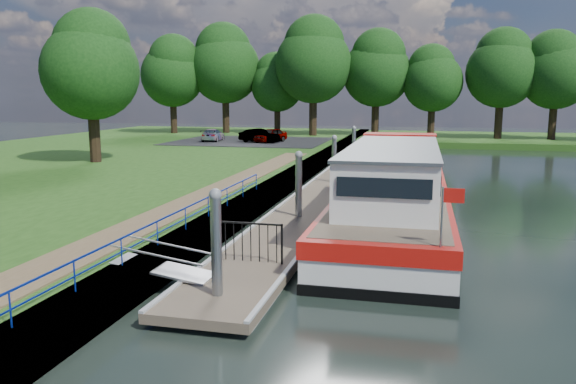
% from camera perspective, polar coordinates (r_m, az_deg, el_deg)
% --- Properties ---
extents(ground, '(160.00, 160.00, 0.00)m').
position_cam_1_polar(ground, '(14.15, -6.43, -11.17)').
color(ground, black).
rests_on(ground, ground).
extents(riverbank, '(32.00, 90.00, 0.78)m').
position_cam_1_polar(riverbank, '(35.80, -25.84, 1.33)').
color(riverbank, '#214914').
rests_on(riverbank, ground).
extents(bank_edge, '(1.10, 90.00, 0.78)m').
position_cam_1_polar(bank_edge, '(28.70, -1.14, 0.45)').
color(bank_edge, '#473D2D').
rests_on(bank_edge, ground).
extents(far_bank, '(60.00, 18.00, 0.60)m').
position_cam_1_polar(far_bank, '(65.02, 19.99, 5.02)').
color(far_bank, '#214914').
rests_on(far_bank, ground).
extents(footpath, '(1.60, 40.00, 0.05)m').
position_cam_1_polar(footpath, '(22.69, -10.12, -1.15)').
color(footpath, brown).
rests_on(footpath, riverbank).
extents(carpark, '(14.00, 12.00, 0.06)m').
position_cam_1_polar(carpark, '(52.93, -3.78, 5.18)').
color(carpark, black).
rests_on(carpark, riverbank).
extents(blue_fence, '(0.04, 18.04, 0.72)m').
position_cam_1_polar(blue_fence, '(17.46, -11.70, -2.77)').
color(blue_fence, '#0C2DBF').
rests_on(blue_fence, riverbank).
extents(pontoon, '(2.50, 30.00, 0.56)m').
position_cam_1_polar(pontoon, '(26.27, 3.16, -0.89)').
color(pontoon, brown).
rests_on(pontoon, ground).
extents(mooring_piles, '(0.30, 27.30, 3.55)m').
position_cam_1_polar(mooring_piles, '(26.09, 3.19, 1.48)').
color(mooring_piles, gray).
rests_on(mooring_piles, ground).
extents(gangway, '(2.58, 1.00, 0.92)m').
position_cam_1_polar(gangway, '(15.07, -12.51, -7.51)').
color(gangway, '#A5A8AD').
rests_on(gangway, ground).
extents(gate_panel, '(1.85, 0.05, 1.15)m').
position_cam_1_polar(gate_panel, '(15.79, -3.81, -4.52)').
color(gate_panel, black).
rests_on(gate_panel, ground).
extents(barge, '(4.36, 21.15, 4.78)m').
position_cam_1_polar(barge, '(24.12, 10.92, 0.17)').
color(barge, black).
rests_on(barge, ground).
extents(horizon_trees, '(54.38, 10.03, 12.87)m').
position_cam_1_polar(horizon_trees, '(61.47, 7.78, 12.42)').
color(horizon_trees, '#332316').
rests_on(horizon_trees, ground).
extents(bank_tree_a, '(6.12, 6.12, 9.72)m').
position_cam_1_polar(bank_tree_a, '(38.49, -19.36, 12.20)').
color(bank_tree_a, '#332316').
rests_on(bank_tree_a, riverbank).
extents(car_a, '(2.76, 3.98, 1.26)m').
position_cam_1_polar(car_a, '(51.39, -1.79, 5.80)').
color(car_a, '#999999').
rests_on(car_a, carpark).
extents(car_b, '(3.95, 2.21, 1.23)m').
position_cam_1_polar(car_b, '(50.93, -2.92, 5.74)').
color(car_b, '#999999').
rests_on(car_b, carpark).
extents(car_c, '(2.01, 4.00, 1.11)m').
position_cam_1_polar(car_c, '(53.19, -7.66, 5.77)').
color(car_c, '#999999').
rests_on(car_c, carpark).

